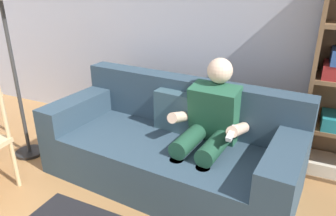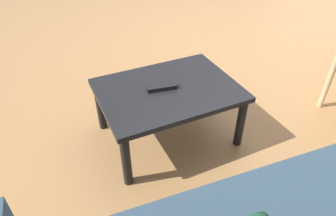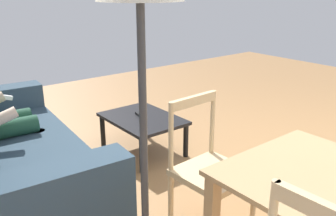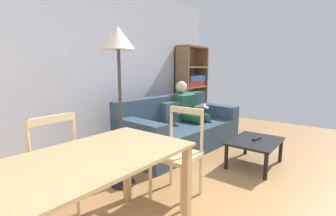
{
  "view_description": "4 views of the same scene",
  "coord_description": "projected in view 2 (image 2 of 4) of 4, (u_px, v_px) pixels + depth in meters",
  "views": [
    {
      "loc": [
        2.32,
        -0.01,
        1.71
      ],
      "look_at": [
        1.3,
        2.17,
        0.7
      ],
      "focal_mm": 33.87,
      "sensor_mm": 36.0,
      "label": 1
    },
    {
      "loc": [
        1.92,
        2.26,
        1.3
      ],
      "look_at": [
        1.3,
        0.96,
        0.22
      ],
      "focal_mm": 31.87,
      "sensor_mm": 36.0,
      "label": 2
    },
    {
      "loc": [
        -1.46,
        2.82,
        1.59
      ],
      "look_at": [
        0.13,
        1.56,
        0.9
      ],
      "focal_mm": 38.72,
      "sensor_mm": 36.0,
      "label": 3
    },
    {
      "loc": [
        -1.93,
        -0.05,
        1.34
      ],
      "look_at": [
        0.13,
        1.56,
        0.9
      ],
      "focal_mm": 25.64,
      "sensor_mm": 36.0,
      "label": 4
    }
  ],
  "objects": [
    {
      "name": "ground_plane",
      "position": [
        243.0,
        42.0,
        3.07
      ],
      "size": [
        8.69,
        8.69,
        0.0
      ],
      "primitive_type": "plane",
      "color": "#9E7042"
    },
    {
      "name": "tv_remote",
      "position": [
        162.0,
        87.0,
        1.7
      ],
      "size": [
        0.18,
        0.08,
        0.02
      ],
      "primitive_type": "cube",
      "rotation": [
        0.0,
        0.0,
        1.4
      ],
      "color": "black",
      "rests_on": "coffee_table"
    },
    {
      "name": "coffee_table",
      "position": [
        168.0,
        95.0,
        1.74
      ],
      "size": [
        0.79,
        0.59,
        0.36
      ],
      "color": "black",
      "rests_on": "ground_plane"
    }
  ]
}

